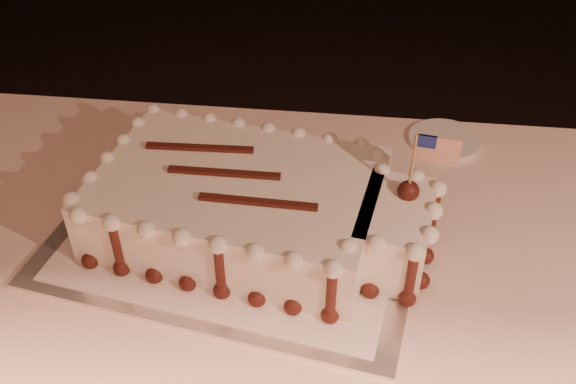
# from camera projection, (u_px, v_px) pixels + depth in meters

# --- Properties ---
(room_shell) EXTENTS (6.10, 8.10, 2.90)m
(room_shell) POSITION_uv_depth(u_px,v_px,m) (304.00, 21.00, 0.17)
(room_shell) COLOR black
(room_shell) RESTS_ON ground
(banquet_table) EXTENTS (2.40, 0.80, 0.75)m
(banquet_table) POSITION_uv_depth(u_px,v_px,m) (325.00, 382.00, 1.27)
(banquet_table) COLOR #FFD6C5
(banquet_table) RESTS_ON ground
(cake_board) EXTENTS (0.65, 0.53, 0.01)m
(cake_board) POSITION_uv_depth(u_px,v_px,m) (240.00, 230.00, 1.06)
(cake_board) COLOR silver
(cake_board) RESTS_ON banquet_table
(doily) EXTENTS (0.58, 0.48, 0.00)m
(doily) POSITION_uv_depth(u_px,v_px,m) (240.00, 228.00, 1.06)
(doily) COLOR white
(doily) RESTS_ON cake_board
(sheet_cake) EXTENTS (0.57, 0.38, 0.22)m
(sheet_cake) POSITION_uv_depth(u_px,v_px,m) (257.00, 206.00, 1.02)
(sheet_cake) COLOR white
(sheet_cake) RESTS_ON doily
(side_plate) EXTENTS (0.14, 0.14, 0.01)m
(side_plate) POSITION_uv_depth(u_px,v_px,m) (444.00, 140.00, 1.26)
(side_plate) COLOR white
(side_plate) RESTS_ON banquet_table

